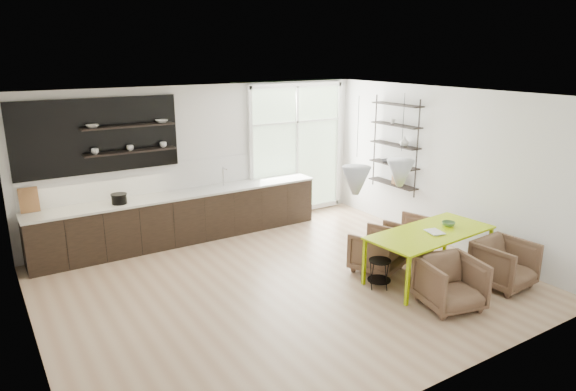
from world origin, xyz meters
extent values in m
cube|color=tan|center=(0.00, 0.00, -0.01)|extent=(7.00, 6.00, 0.01)
cube|color=silver|center=(0.00, 3.00, 1.45)|extent=(7.00, 0.02, 2.90)
cube|color=silver|center=(-3.50, 0.00, 1.45)|extent=(0.02, 6.00, 2.90)
cube|color=silver|center=(3.50, 0.00, 1.45)|extent=(0.02, 6.00, 2.90)
cube|color=white|center=(0.00, 0.00, 2.90)|extent=(7.00, 6.00, 0.01)
cube|color=#B2D1A5|center=(2.15, 2.97, 1.45)|extent=(2.20, 0.02, 2.70)
cube|color=silver|center=(2.15, 2.94, 1.45)|extent=(2.30, 0.08, 2.80)
cone|color=silver|center=(0.95, -0.50, 1.65)|extent=(0.44, 0.44, 0.42)
cone|color=silver|center=(1.85, -0.50, 1.65)|extent=(0.44, 0.44, 0.42)
cylinder|color=black|center=(0.95, -0.50, 2.46)|extent=(0.01, 0.01, 0.89)
cylinder|color=black|center=(1.85, -0.50, 2.46)|extent=(0.01, 0.01, 0.89)
cube|color=black|center=(-0.60, 2.67, 0.45)|extent=(5.50, 0.65, 0.90)
cube|color=silver|center=(-0.60, 2.67, 0.92)|extent=(5.54, 0.69, 0.04)
cube|color=silver|center=(-0.60, 2.98, 1.20)|extent=(5.50, 0.02, 0.55)
cube|color=black|center=(-1.95, 2.96, 2.10)|extent=(2.80, 0.06, 1.30)
cube|color=black|center=(-1.45, 2.82, 2.25)|extent=(1.60, 0.28, 0.03)
cube|color=black|center=(-1.45, 2.82, 1.80)|extent=(1.60, 0.28, 0.03)
cube|color=#8E6039|center=(-3.15, 2.90, 1.15)|extent=(0.30, 0.10, 0.42)
cylinder|color=silver|center=(0.30, 2.77, 1.12)|extent=(0.02, 0.02, 0.40)
imported|color=white|center=(-2.05, 2.82, 2.29)|extent=(0.22, 0.22, 0.05)
imported|color=white|center=(-0.85, 2.82, 2.29)|extent=(0.22, 0.22, 0.05)
imported|color=white|center=(-2.05, 2.82, 1.86)|extent=(0.12, 0.12, 0.10)
imported|color=white|center=(-1.45, 2.82, 1.86)|extent=(0.12, 0.12, 0.10)
imported|color=white|center=(-0.85, 2.82, 1.86)|extent=(0.12, 0.12, 0.10)
cylinder|color=black|center=(-1.77, 2.60, 1.02)|extent=(0.26, 0.26, 0.16)
cube|color=black|center=(3.36, 0.60, 1.70)|extent=(0.02, 0.02, 1.90)
cube|color=black|center=(3.36, 1.80, 1.70)|extent=(0.02, 0.02, 1.90)
cube|color=black|center=(3.36, 1.20, 0.90)|extent=(0.26, 1.20, 0.02)
cube|color=black|center=(3.36, 1.20, 1.30)|extent=(0.26, 1.20, 0.02)
cube|color=black|center=(3.36, 1.20, 1.70)|extent=(0.26, 1.20, 0.02)
cube|color=black|center=(3.36, 1.20, 2.10)|extent=(0.26, 1.20, 0.03)
cube|color=black|center=(3.36, 1.20, 2.50)|extent=(0.26, 1.20, 0.03)
imported|color=white|center=(3.36, 0.95, 1.81)|extent=(0.18, 0.18, 0.19)
imported|color=#333338|center=(3.36, 1.40, 1.34)|extent=(0.22, 0.22, 0.05)
imported|color=white|center=(3.36, 1.30, 2.16)|extent=(0.10, 0.10, 0.09)
cube|color=#8E6039|center=(3.36, 1.10, 1.03)|extent=(0.10, 0.18, 0.24)
cube|color=#ABD204|center=(2.09, -1.00, 0.76)|extent=(2.19, 1.12, 0.03)
cube|color=#ABD204|center=(1.12, -1.51, 0.37)|extent=(0.05, 0.05, 0.74)
cube|color=#ABD204|center=(1.05, -0.65, 0.37)|extent=(0.05, 0.05, 0.74)
cube|color=#ABD204|center=(3.14, -1.35, 0.37)|extent=(0.05, 0.05, 0.74)
cube|color=#ABD204|center=(3.07, -0.49, 0.37)|extent=(0.05, 0.05, 0.74)
imported|color=brown|center=(1.57, -0.36, 0.35)|extent=(0.97, 0.98, 0.69)
imported|color=brown|center=(2.56, -0.13, 0.34)|extent=(0.90, 0.91, 0.67)
imported|color=brown|center=(1.59, -1.87, 0.36)|extent=(0.94, 0.96, 0.73)
imported|color=brown|center=(2.83, -1.85, 0.36)|extent=(0.83, 0.85, 0.73)
cylinder|color=black|center=(1.17, -0.87, 0.44)|extent=(0.34, 0.34, 0.02)
cylinder|color=black|center=(1.17, -0.87, 0.13)|extent=(0.36, 0.36, 0.02)
cylinder|color=black|center=(1.33, -0.87, 0.22)|extent=(0.01, 0.01, 0.44)
cylinder|color=black|center=(1.18, -0.71, 0.22)|extent=(0.01, 0.01, 0.44)
cylinder|color=black|center=(1.02, -0.86, 0.22)|extent=(0.01, 0.01, 0.44)
cylinder|color=black|center=(1.17, -1.02, 0.22)|extent=(0.01, 0.01, 0.44)
imported|color=white|center=(1.99, -1.05, 0.79)|extent=(0.28, 0.33, 0.03)
imported|color=#4F7644|center=(2.55, -0.96, 0.81)|extent=(0.26, 0.26, 0.07)
camera|label=1|loc=(-3.87, -6.22, 3.52)|focal=32.00mm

